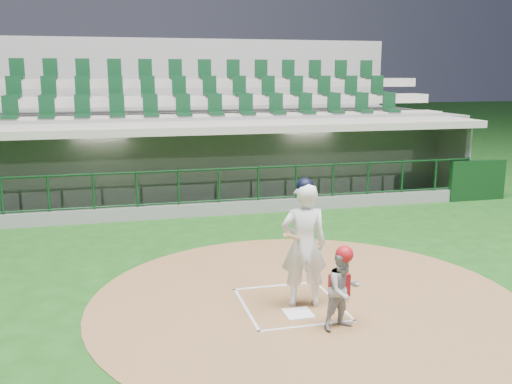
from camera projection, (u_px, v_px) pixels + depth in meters
ground at (285, 298)px, 9.61m from camera, size 120.00×120.00×0.00m
dirt_circle at (306, 301)px, 9.50m from camera, size 7.20×7.20×0.01m
home_plate at (298, 313)px, 8.95m from camera, size 0.43×0.43×0.02m
batter_box_chalk at (290, 304)px, 9.33m from camera, size 1.55×1.80×0.01m
dugout_structure at (210, 168)px, 16.85m from camera, size 16.40×3.70×3.00m
seating_deck at (192, 141)px, 19.67m from camera, size 17.00×6.72×5.15m
batter at (304, 244)px, 9.08m from camera, size 0.94×0.94×2.12m
catcher at (343, 288)px, 8.34m from camera, size 0.68×0.59×1.27m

